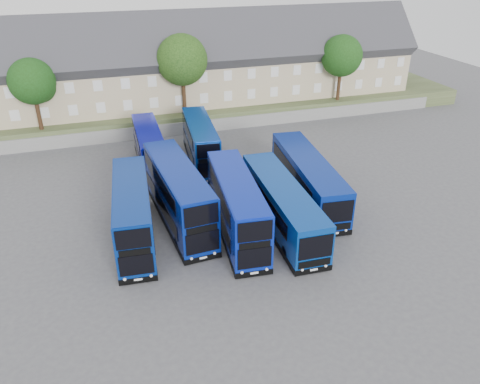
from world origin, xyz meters
name	(u,v)px	position (x,y,z in m)	size (l,w,h in m)	color
ground	(231,247)	(0.00, 0.00, 0.00)	(120.00, 120.00, 0.00)	#4E4E54
retaining_wall	(171,129)	(0.00, 24.00, 0.75)	(70.00, 0.40, 1.50)	slate
earth_bank	(158,103)	(0.00, 34.00, 1.00)	(80.00, 20.00, 2.00)	#3F4C2B
terrace_row	(184,66)	(3.00, 30.00, 6.60)	(60.00, 10.40, 11.20)	tan
dd_front_left	(133,214)	(-6.57, 3.18, 2.17)	(3.46, 11.27, 4.41)	navy
dd_front_mid	(179,196)	(-2.85, 4.66, 2.34)	(3.65, 12.15, 4.76)	navy
dd_front_right	(237,208)	(0.99, 1.69, 2.24)	(3.70, 11.65, 4.56)	#0820A0
dd_rear_left	(149,149)	(-3.59, 15.98, 1.96)	(2.57, 10.13, 4.00)	#080E97
dd_rear_right	(201,143)	(1.51, 15.54, 2.08)	(3.41, 10.82, 4.23)	navy
coach_east_a	(282,206)	(4.67, 1.60, 1.75)	(3.28, 13.12, 3.56)	navy
coach_east_b	(308,179)	(8.60, 5.34, 1.79)	(4.18, 13.56, 3.65)	navy
tree_west	(34,83)	(-13.85, 25.10, 7.05)	(4.80, 4.80, 7.65)	#382314
tree_mid	(183,62)	(2.15, 25.60, 8.07)	(5.76, 5.76, 9.18)	#382314
tree_east	(342,57)	(22.15, 25.10, 7.39)	(5.12, 5.12, 8.16)	#382314
tree_far	(356,42)	(28.15, 32.10, 7.73)	(5.44, 5.44, 8.67)	#382314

